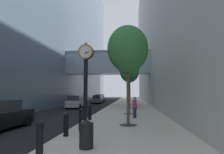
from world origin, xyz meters
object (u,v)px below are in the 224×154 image
at_px(bollard_fourth, 90,112).
at_px(car_grey_trailing, 98,99).
at_px(street_clock, 86,81).
at_px(car_blue_mid, 100,98).
at_px(street_tree_far, 130,73).
at_px(trash_bin, 86,133).
at_px(car_silver_near, 76,102).
at_px(street_tree_mid_far, 129,72).
at_px(street_tree_mid_near, 129,65).
at_px(bollard_second, 66,124).
at_px(bollard_nearest, 40,137).
at_px(street_tree_near, 128,49).
at_px(pedestrian_walking, 135,107).
at_px(bollard_third, 81,117).

xyz_separation_m(bollard_fourth, car_grey_trailing, (-3.48, 22.91, 0.07)).
distance_m(street_clock, car_blue_mid, 32.63).
distance_m(street_tree_far, car_blue_mid, 13.97).
bearing_deg(trash_bin, car_silver_near, 107.51).
bearing_deg(street_tree_far, street_clock, -96.24).
bearing_deg(street_tree_mid_far, car_grey_trailing, 117.49).
height_order(street_clock, car_grey_trailing, street_clock).
relative_size(bollard_fourth, street_tree_mid_near, 0.18).
xyz_separation_m(street_clock, bollard_second, (-0.58, -1.37, -2.10)).
xyz_separation_m(bollard_fourth, trash_bin, (1.41, -7.04, -0.04)).
height_order(trash_bin, car_silver_near, car_silver_near).
bearing_deg(car_blue_mid, car_silver_near, -92.19).
xyz_separation_m(street_tree_mid_near, car_silver_near, (-7.41, 7.43, -4.02)).
relative_size(bollard_nearest, street_tree_mid_near, 0.18).
xyz_separation_m(street_tree_near, car_blue_mid, (-6.77, 30.38, -4.14)).
height_order(bollard_nearest, street_tree_far, street_tree_far).
distance_m(street_tree_near, pedestrian_walking, 5.27).
relative_size(bollard_third, street_tree_mid_near, 0.18).
distance_m(bollard_fourth, street_tree_mid_near, 6.66).
distance_m(bollard_nearest, bollard_fourth, 7.83).
height_order(street_clock, street_tree_mid_near, street_tree_mid_near).
distance_m(bollard_fourth, car_blue_mid, 28.68).
xyz_separation_m(street_clock, pedestrian_walking, (2.77, 5.35, -1.79)).
bearing_deg(street_tree_mid_far, trash_bin, -94.71).
bearing_deg(street_tree_near, bollard_third, -167.32).
bearing_deg(bollard_third, street_clock, -64.85).
relative_size(street_tree_far, car_silver_near, 1.44).
relative_size(bollard_nearest, bollard_second, 1.00).
bearing_deg(bollard_third, car_blue_mid, 97.17).
bearing_deg(street_clock, street_tree_mid_far, 81.07).
height_order(bollard_second, pedestrian_walking, pedestrian_walking).
bearing_deg(pedestrian_walking, street_tree_mid_near, 99.50).
bearing_deg(bollard_second, car_grey_trailing, 97.06).
distance_m(bollard_nearest, trash_bin, 1.61).
xyz_separation_m(bollard_second, street_tree_near, (2.87, 3.26, 4.25)).
relative_size(street_tree_mid_far, pedestrian_walking, 3.65).
xyz_separation_m(street_tree_mid_far, car_grey_trailing, (-6.35, 12.20, -4.04)).
xyz_separation_m(street_tree_far, car_silver_near, (-7.41, -5.24, -4.48)).
relative_size(street_clock, street_tree_near, 0.76).
distance_m(bollard_nearest, street_tree_far, 25.46).
distance_m(car_silver_near, car_grey_trailing, 11.15).
bearing_deg(street_tree_mid_far, bollard_second, -100.21).
bearing_deg(trash_bin, pedestrian_walking, 77.18).
relative_size(street_clock, bollard_nearest, 4.43).
bearing_deg(trash_bin, bollard_fourth, 101.30).
xyz_separation_m(street_tree_near, street_tree_far, (-0.00, 19.01, 0.34)).
distance_m(bollard_fourth, trash_bin, 7.18).
bearing_deg(car_blue_mid, street_clock, -82.09).
height_order(trash_bin, car_blue_mid, car_blue_mid).
distance_m(street_tree_near, street_tree_mid_far, 12.67).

